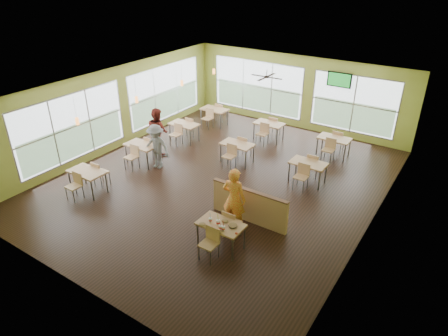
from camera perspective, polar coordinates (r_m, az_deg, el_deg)
The scene contains 20 objects.
room at distance 13.06m, azimuth -0.40°, elevation 4.37°, with size 12.00×12.04×3.20m.
window_bays at distance 16.88m, azimuth -2.07°, elevation 9.39°, with size 9.24×10.24×2.38m.
main_table at distance 10.39m, azimuth -0.44°, elevation -8.50°, with size 1.22×1.52×0.87m.
half_wall_divider at distance 11.47m, azimuth 3.62°, elevation -5.36°, with size 2.40×0.14×1.04m.
dining_tables at distance 15.29m, azimuth -0.08°, elevation 4.01°, with size 6.92×8.72×0.87m.
pendant_lights at distance 15.15m, azimuth -9.23°, elevation 10.78°, with size 0.11×7.31×0.86m.
ceiling_fan at distance 15.07m, azimuth 6.11°, elevation 12.84°, with size 1.25×1.25×0.29m.
tv_backwall at distance 17.14m, azimuth 16.15°, elevation 12.02°, with size 1.00×0.07×0.60m.
man_plaid at distance 10.96m, azimuth 1.46°, elevation -4.46°, with size 0.69×0.45×1.88m, color #FF481C.
patron_maroon at distance 15.61m, azimuth -9.47°, elevation 5.25°, with size 0.89×0.69×1.82m, color maroon.
patron_grey at distance 14.47m, azimuth -9.67°, elevation 3.04°, with size 1.07×0.62×1.66m, color slate.
cup_blue at distance 10.35m, azimuth -1.97°, elevation -7.43°, with size 0.09×0.09×0.33m.
cup_yellow at distance 10.24m, azimuth -0.86°, elevation -7.77°, with size 0.11×0.11×0.38m.
cup_red_near at distance 10.09m, azimuth -0.56°, elevation -8.49°, with size 0.08×0.08×0.30m.
cup_red_far at distance 10.04m, azimuth -0.11°, elevation -8.62°, with size 0.10×0.10×0.35m.
food_basket at distance 10.21m, azimuth 1.27°, elevation -8.24°, with size 0.23×0.23×0.05m.
ketchup_cup at distance 9.99m, azimuth 1.78°, elevation -9.29°, with size 0.06×0.06×0.03m, color #B52E11.
wrapper_left at distance 10.29m, azimuth -3.12°, elevation -8.00°, with size 0.18×0.16×0.04m, color olive.
wrapper_mid at distance 10.39m, azimuth 0.11°, elevation -7.56°, with size 0.19×0.17×0.05m, color olive.
wrapper_right at distance 10.03m, azimuth -0.50°, elevation -9.08°, with size 0.13×0.12×0.03m, color olive.
Camera 1 is at (6.70, -9.95, 6.77)m, focal length 32.00 mm.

